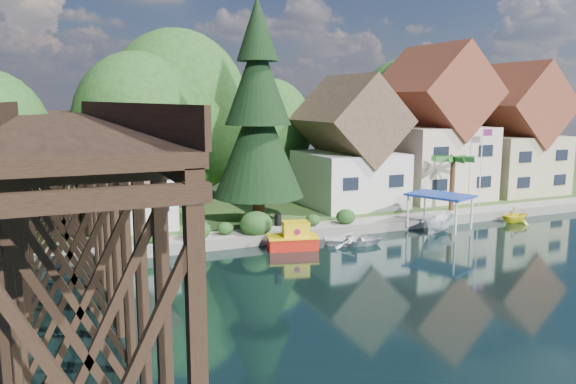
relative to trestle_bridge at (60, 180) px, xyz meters
The scene contains 18 objects.
ground 17.64m from the trestle_bridge, 17.91° to the right, with size 140.00×140.00×0.00m, color black.
bank 33.36m from the trestle_bridge, 60.97° to the left, with size 140.00×52.00×0.50m, color #2C4F1F.
seawall 20.82m from the trestle_bridge, ahead, with size 60.00×0.40×0.62m, color slate.
promenade 22.90m from the trestle_bridge, 10.63° to the left, with size 50.00×2.60×0.06m, color gray.
trestle_bridge is the anchor object (origin of this frame).
house_left 25.42m from the trestle_bridge, 25.21° to the left, with size 7.64×8.64×11.02m.
house_center 33.96m from the trestle_bridge, 19.49° to the left, with size 8.65×9.18×13.89m.
house_right 42.41m from the trestle_bridge, 14.79° to the left, with size 8.15×8.64×12.45m.
shed 10.69m from the trestle_bridge, 61.81° to the left, with size 5.09×5.40×7.85m.
bg_trees 23.48m from the trestle_bridge, 43.41° to the left, with size 49.90×13.30×10.57m.
shrubs 12.79m from the trestle_bridge, 19.72° to the left, with size 15.76×2.47×1.70m.
conifer 15.42m from the trestle_bridge, 27.82° to the left, with size 6.49×6.49×15.99m.
palm_tree 29.66m from the trestle_bridge, ahead, with size 4.22×4.22×4.72m.
flagpole 33.48m from the trestle_bridge, 10.05° to the left, with size 1.03×0.10×6.58m.
tugboat 14.35m from the trestle_bridge, ahead, with size 3.54×2.49×2.33m.
boat_white_a 18.28m from the trestle_bridge, ahead, with size 2.73×3.82×0.79m, color white.
boat_canopy 25.44m from the trestle_bridge, ahead, with size 4.39×5.08×2.75m.
boat_yellow 32.84m from the trestle_bridge, ahead, with size 2.24×2.60×1.37m, color yellow.
Camera 1 is at (-16.58, -25.42, 9.39)m, focal length 35.00 mm.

